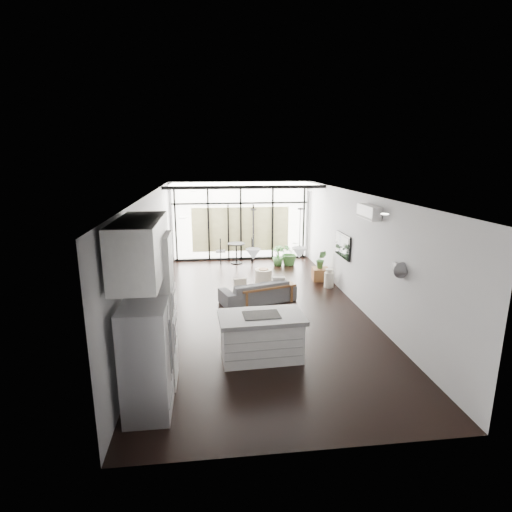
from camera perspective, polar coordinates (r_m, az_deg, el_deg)
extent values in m
cube|color=black|center=(9.96, 0.21, -7.42)|extent=(5.00, 10.00, 0.00)
cube|color=white|center=(9.31, 0.22, 8.85)|extent=(5.00, 10.00, 0.00)
cube|color=silver|center=(9.57, -14.82, 0.02)|extent=(0.02, 10.00, 2.80)
cube|color=silver|center=(10.14, 14.38, 0.82)|extent=(0.02, 10.00, 2.80)
cube|color=silver|center=(14.42, -2.22, 5.04)|extent=(5.00, 0.02, 2.80)
cube|color=silver|center=(4.89, 7.59, -13.23)|extent=(5.00, 0.02, 2.80)
cube|color=black|center=(14.30, -2.18, 4.97)|extent=(5.00, 0.20, 2.80)
cube|color=white|center=(13.28, -1.92, 10.23)|extent=(4.70, 1.90, 0.06)
cube|color=#F5F1A7|center=(14.42, -2.20, 3.83)|extent=(3.50, 0.02, 1.60)
cube|color=white|center=(7.47, 0.76, -11.43)|extent=(1.58, 0.99, 0.84)
cube|color=black|center=(7.30, 0.77, -8.41)|extent=(0.68, 0.47, 0.01)
cube|color=#AAAAAF|center=(6.02, -15.39, -14.25)|extent=(0.64, 0.80, 1.65)
cube|color=white|center=(6.57, -14.49, -7.74)|extent=(0.64, 0.68, 2.49)
cube|color=white|center=(5.93, -16.21, 0.98)|extent=(0.62, 1.75, 0.86)
cone|color=white|center=(6.79, -0.40, 0.27)|extent=(0.26, 0.26, 0.18)
cone|color=white|center=(6.92, 6.20, 0.46)|extent=(0.26, 0.26, 0.18)
imported|color=#48484A|center=(10.26, 0.25, -4.54)|extent=(1.99, 1.12, 0.75)
cube|color=brown|center=(10.16, 1.65, -5.56)|extent=(1.51, 0.77, 0.47)
cylinder|color=beige|center=(11.83, 1.06, -2.89)|extent=(0.61, 0.61, 0.41)
cube|color=brown|center=(12.25, 9.21, -2.57)|extent=(0.53, 0.53, 0.37)
imported|color=#396C30|center=(13.82, 4.85, 0.08)|extent=(1.02, 1.07, 0.66)
imported|color=#396C30|center=(13.73, 3.14, -0.58)|extent=(0.66, 0.79, 0.39)
imported|color=#396C30|center=(12.17, 9.26, -1.18)|extent=(0.46, 0.62, 0.25)
cylinder|color=beige|center=(11.59, 10.39, -3.12)|extent=(0.30, 0.30, 0.54)
cube|color=black|center=(13.98, -2.82, 0.34)|extent=(1.44, 0.58, 0.69)
cube|color=black|center=(11.07, 12.32, 1.48)|extent=(0.05, 1.10, 0.65)
cube|color=white|center=(9.19, 15.84, 6.06)|extent=(0.22, 0.90, 0.30)
cube|color=black|center=(9.05, -15.11, 0.19)|extent=(0.04, 0.70, 0.90)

